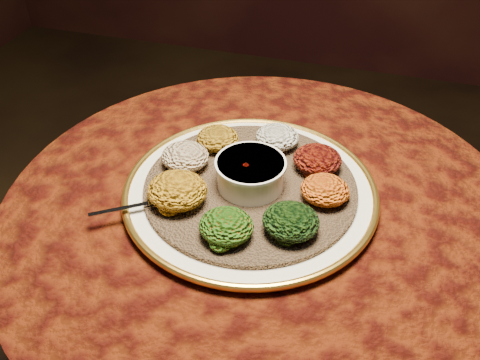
# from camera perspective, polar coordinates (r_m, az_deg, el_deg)

# --- Properties ---
(table) EXTENTS (0.96, 0.96, 0.73)m
(table) POSITION_cam_1_polar(r_m,az_deg,el_deg) (1.11, 2.16, -9.47)
(table) COLOR black
(table) RESTS_ON ground
(platter) EXTENTS (0.54, 0.54, 0.02)m
(platter) POSITION_cam_1_polar(r_m,az_deg,el_deg) (0.99, 1.09, -1.24)
(platter) COLOR silver
(platter) RESTS_ON table
(injera) EXTENTS (0.39, 0.39, 0.01)m
(injera) POSITION_cam_1_polar(r_m,az_deg,el_deg) (0.98, 1.10, -0.76)
(injera) COLOR brown
(injera) RESTS_ON platter
(stew_bowl) EXTENTS (0.13, 0.13, 0.05)m
(stew_bowl) POSITION_cam_1_polar(r_m,az_deg,el_deg) (0.96, 1.13, 0.88)
(stew_bowl) COLOR white
(stew_bowl) RESTS_ON injera
(spoon) EXTENTS (0.13, 0.09, 0.01)m
(spoon) POSITION_cam_1_polar(r_m,az_deg,el_deg) (0.95, -9.10, -2.32)
(spoon) COLOR silver
(spoon) RESTS_ON injera
(portion_ayib) EXTENTS (0.09, 0.08, 0.04)m
(portion_ayib) POSITION_cam_1_polar(r_m,az_deg,el_deg) (1.06, 3.99, 4.60)
(portion_ayib) COLOR silver
(portion_ayib) RESTS_ON injera
(portion_kitfo) EXTENTS (0.09, 0.09, 0.04)m
(portion_kitfo) POSITION_cam_1_polar(r_m,az_deg,el_deg) (1.01, 8.25, 2.19)
(portion_kitfo) COLOR black
(portion_kitfo) RESTS_ON injera
(portion_tikil) EXTENTS (0.09, 0.08, 0.04)m
(portion_tikil) POSITION_cam_1_polar(r_m,az_deg,el_deg) (0.95, 9.04, -1.05)
(portion_tikil) COLOR #C58E10
(portion_tikil) RESTS_ON injera
(portion_gomen) EXTENTS (0.09, 0.09, 0.05)m
(portion_gomen) POSITION_cam_1_polar(r_m,az_deg,el_deg) (0.88, 5.44, -4.41)
(portion_gomen) COLOR black
(portion_gomen) RESTS_ON injera
(portion_mixveg) EXTENTS (0.09, 0.09, 0.04)m
(portion_mixveg) POSITION_cam_1_polar(r_m,az_deg,el_deg) (0.87, -1.47, -4.92)
(portion_mixveg) COLOR maroon
(portion_mixveg) RESTS_ON injera
(portion_kik) EXTENTS (0.11, 0.10, 0.05)m
(portion_kik) POSITION_cam_1_polar(r_m,az_deg,el_deg) (0.93, -6.69, -1.11)
(portion_kik) COLOR #C08110
(portion_kik) RESTS_ON injera
(portion_timatim) EXTENTS (0.09, 0.09, 0.04)m
(portion_timatim) POSITION_cam_1_polar(r_m,az_deg,el_deg) (1.01, -5.87, 2.50)
(portion_timatim) COLOR maroon
(portion_timatim) RESTS_ON injera
(portion_shiro) EXTENTS (0.08, 0.08, 0.04)m
(portion_shiro) POSITION_cam_1_polar(r_m,az_deg,el_deg) (1.06, -2.37, 4.47)
(portion_shiro) COLOR #A06E13
(portion_shiro) RESTS_ON injera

